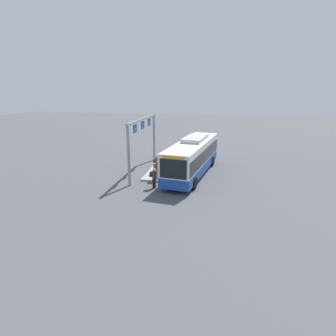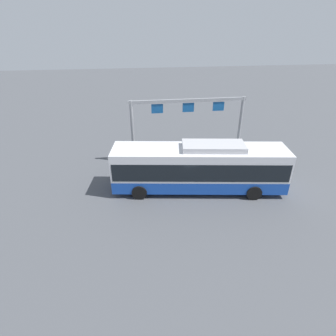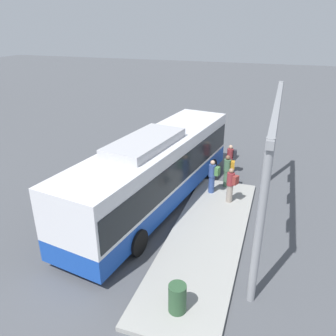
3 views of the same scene
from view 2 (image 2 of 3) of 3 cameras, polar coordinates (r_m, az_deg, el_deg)
ground_plane at (r=19.24m, az=6.25°, el=-4.42°), size 120.00×120.00×0.00m
platform_curb at (r=22.05m, az=9.56°, el=0.09°), size 10.00×2.80×0.16m
bus_main at (r=18.34m, az=6.56°, el=0.37°), size 11.77×4.19×3.46m
person_boarding at (r=20.61m, az=-7.61°, el=0.69°), size 0.39×0.56×1.67m
person_waiting_near at (r=20.76m, az=-2.18°, el=1.65°), size 0.37×0.55×1.67m
person_waiting_mid at (r=20.36m, az=0.48°, el=1.10°), size 0.42×0.58×1.67m
person_waiting_far at (r=21.31m, az=1.83°, el=2.39°), size 0.51×0.60×1.67m
platform_sign_gantry at (r=21.95m, az=4.22°, el=10.69°), size 9.28×0.24×5.20m
trash_bin at (r=23.26m, az=18.85°, el=1.89°), size 0.52×0.52×0.90m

